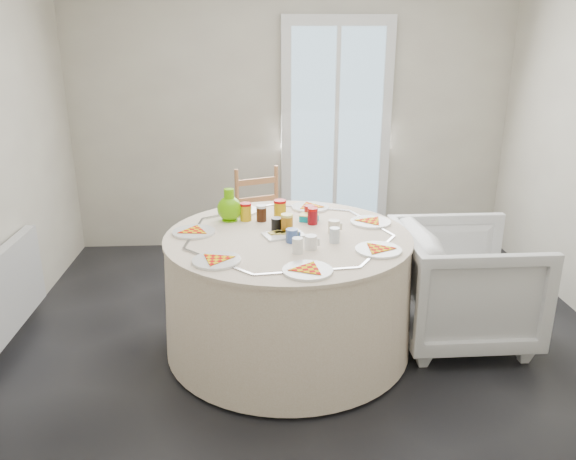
{
  "coord_description": "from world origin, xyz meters",
  "views": [
    {
      "loc": [
        -0.34,
        -3.16,
        1.92
      ],
      "look_at": [
        -0.15,
        0.07,
        0.8
      ],
      "focal_mm": 35.0,
      "sensor_mm": 36.0,
      "label": 1
    }
  ],
  "objects": [
    {
      "name": "place_settings",
      "position": [
        -0.15,
        0.07,
        0.77
      ],
      "size": [
        1.67,
        1.67,
        0.03
      ],
      "primitive_type": null,
      "rotation": [
        0.0,
        0.0,
        -0.18
      ],
      "color": "white",
      "rests_on": "table"
    },
    {
      "name": "wooden_chair",
      "position": [
        -0.27,
        1.19,
        0.47
      ],
      "size": [
        0.52,
        0.51,
        0.91
      ],
      "primitive_type": null,
      "rotation": [
        0.0,
        0.0,
        0.36
      ],
      "color": "tan",
      "rests_on": "floor"
    },
    {
      "name": "butter_tub",
      "position": [
        0.01,
        0.33,
        0.79
      ],
      "size": [
        0.14,
        0.12,
        0.05
      ],
      "primitive_type": "cube",
      "rotation": [
        0.0,
        0.0,
        -0.37
      ],
      "color": "#018198",
      "rests_on": "table"
    },
    {
      "name": "mugs_glasses",
      "position": [
        -0.03,
        0.04,
        0.81
      ],
      "size": [
        0.65,
        0.65,
        0.1
      ],
      "primitive_type": null,
      "rotation": [
        0.0,
        0.0,
        -0.24
      ],
      "color": "gray",
      "rests_on": "table"
    },
    {
      "name": "wall_back",
      "position": [
        0.0,
        2.0,
        1.3
      ],
      "size": [
        4.0,
        0.02,
        2.6
      ],
      "primitive_type": "cube",
      "color": "#BCB5A3",
      "rests_on": "floor"
    },
    {
      "name": "cheese_platter",
      "position": [
        -0.18,
        0.05,
        0.77
      ],
      "size": [
        0.28,
        0.23,
        0.03
      ],
      "primitive_type": null,
      "rotation": [
        0.0,
        0.0,
        0.34
      ],
      "color": "silver",
      "rests_on": "table"
    },
    {
      "name": "green_pitcher",
      "position": [
        -0.52,
        0.37,
        0.87
      ],
      "size": [
        0.19,
        0.19,
        0.21
      ],
      "primitive_type": null,
      "rotation": [
        0.0,
        0.0,
        0.23
      ],
      "color": "#5EB703",
      "rests_on": "table"
    },
    {
      "name": "radiator",
      "position": [
        -1.94,
        0.2,
        0.38
      ],
      "size": [
        0.07,
        1.0,
        0.55
      ],
      "primitive_type": "cube",
      "color": "silver",
      "rests_on": "floor"
    },
    {
      "name": "armchair",
      "position": [
        1.0,
        0.11,
        0.39
      ],
      "size": [
        0.78,
        0.84,
        0.85
      ],
      "primitive_type": "imported",
      "rotation": [
        0.0,
        0.0,
        1.58
      ],
      "color": "silver",
      "rests_on": "floor"
    },
    {
      "name": "floor",
      "position": [
        0.0,
        0.0,
        0.0
      ],
      "size": [
        4.0,
        4.0,
        0.0
      ],
      "primitive_type": "plane",
      "color": "black",
      "rests_on": "ground"
    },
    {
      "name": "jar_cluster",
      "position": [
        -0.2,
        0.32,
        0.82
      ],
      "size": [
        0.55,
        0.41,
        0.14
      ],
      "primitive_type": null,
      "rotation": [
        0.0,
        0.0,
        0.38
      ],
      "color": "brown",
      "rests_on": "table"
    },
    {
      "name": "glass_door",
      "position": [
        0.4,
        1.95,
        1.05
      ],
      "size": [
        1.0,
        0.08,
        2.1
      ],
      "primitive_type": "cube",
      "color": "silver",
      "rests_on": "floor"
    },
    {
      "name": "table",
      "position": [
        -0.15,
        0.07,
        0.38
      ],
      "size": [
        1.56,
        1.56,
        0.79
      ],
      "primitive_type": "cylinder",
      "color": "#F8E5CE",
      "rests_on": "floor"
    }
  ]
}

